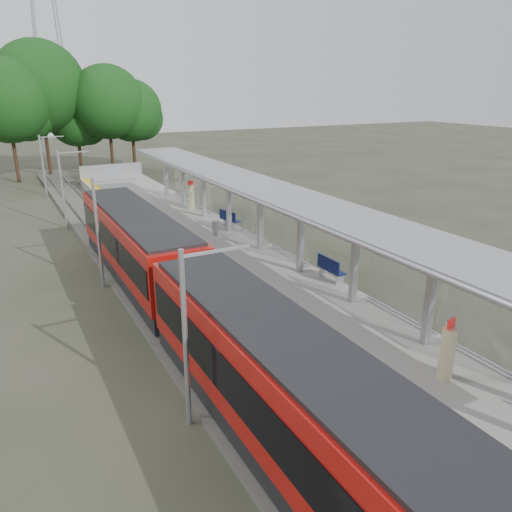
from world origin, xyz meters
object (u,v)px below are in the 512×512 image
Objects in this scene: bench_far at (229,219)px; litter_bin at (216,228)px; train at (187,292)px; info_pillar_near at (447,353)px; info_pillar_far at (191,197)px; bench_mid at (330,268)px.

bench_far is 1.89m from litter_bin.
train reaches higher than bench_far.
train reaches higher than info_pillar_near.
info_pillar_far reaches higher than bench_far.
litter_bin is at bearing 99.82° from bench_mid.
train is at bearing 108.30° from info_pillar_near.
bench_mid reaches higher than bench_far.
info_pillar_near is 2.32× the size of litter_bin.
train is 12.91m from bench_far.
litter_bin is at bearing 73.27° from info_pillar_near.
info_pillar_near is (-1.48, -18.62, 0.31)m from bench_far.
info_pillar_near reaches higher than bench_mid.
train is at bearing -175.95° from bench_mid.
litter_bin is (-1.45, -1.21, -0.12)m from bench_far.
bench_far is 5.80m from info_pillar_far.
train is 13.64× the size of info_pillar_far.
info_pillar_near reaches higher than litter_bin.
bench_far is 18.68m from info_pillar_near.
train reaches higher than litter_bin.
bench_mid is 9.28m from litter_bin.
train reaches higher than info_pillar_far.
train is 17.22× the size of bench_far.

